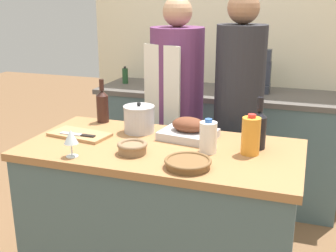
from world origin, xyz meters
The scene contains 19 objects.
kitchen_island centered at (0.00, 0.00, 0.46)m, with size 1.45×0.73×0.92m.
back_counter centered at (0.00, 1.40, 0.47)m, with size 2.02×0.60×0.93m.
back_wall centered at (0.00, 1.75, 1.27)m, with size 2.52×0.10×2.55m.
roasting_pan centered at (0.10, 0.17, 0.96)m, with size 0.32×0.27×0.12m.
wicker_basket centered at (0.21, -0.23, 0.94)m, with size 0.22×0.22×0.04m.
cutting_board centered at (-0.49, 0.01, 0.93)m, with size 0.36×0.21×0.02m.
stock_pot centered at (-0.21, 0.19, 1.00)m, with size 0.18×0.18×0.18m.
mixing_bowl centered at (-0.10, -0.15, 0.95)m, with size 0.15×0.15×0.06m.
juice_jug centered at (0.46, 0.04, 1.01)m, with size 0.09×0.09×0.21m.
milk_jug centered at (0.25, -0.01, 1.00)m, with size 0.09×0.09×0.18m.
wine_bottle_green centered at (0.48, 0.14, 1.03)m, with size 0.08×0.08×0.27m.
wine_bottle_dark centered at (-0.50, 0.30, 1.03)m, with size 0.07×0.07×0.27m.
wine_glass_left centered at (-0.36, -0.28, 1.02)m, with size 0.07×0.07×0.14m.
knife_chef centered at (-0.48, -0.03, 0.94)m, with size 0.21×0.03×0.01m.
stand_mixer centered at (0.32, 1.45, 1.07)m, with size 0.18×0.14×0.35m.
condiment_bottle_tall centered at (-0.86, 1.43, 1.00)m, with size 0.05×0.05×0.15m.
condiment_bottle_short centered at (0.18, 1.51, 1.03)m, with size 0.05×0.05×0.21m.
person_cook_aproned centered at (-0.15, 0.74, 0.92)m, with size 0.37×0.40×1.68m.
person_cook_guest centered at (0.28, 0.70, 0.95)m, with size 0.32×0.32×1.71m.
Camera 1 is at (0.71, -1.96, 1.67)m, focal length 45.00 mm.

